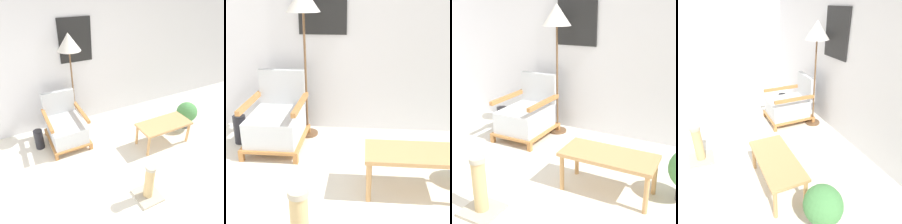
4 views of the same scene
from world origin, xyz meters
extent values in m
plane|color=silver|center=(0.00, 0.00, 0.00)|extent=(14.00, 14.00, 0.00)
cube|color=silver|center=(0.00, 2.53, 1.35)|extent=(8.00, 0.06, 2.70)
cube|color=black|center=(-0.26, 2.48, 1.55)|extent=(0.56, 0.02, 0.72)
cube|color=#B2753D|center=(-1.01, 1.54, 0.05)|extent=(0.05, 0.05, 0.09)
cube|color=#B2753D|center=(-0.44, 1.54, 0.05)|extent=(0.05, 0.05, 0.09)
cube|color=#B2753D|center=(-1.01, 2.26, 0.05)|extent=(0.05, 0.05, 0.09)
cube|color=#B2753D|center=(-0.44, 2.26, 0.05)|extent=(0.05, 0.05, 0.09)
cube|color=#B2753D|center=(-0.73, 1.90, 0.11)|extent=(0.62, 0.77, 0.03)
cube|color=silver|center=(-0.73, 1.88, 0.26)|extent=(0.54, 0.67, 0.28)
cube|color=silver|center=(-0.73, 2.25, 0.61)|extent=(0.54, 0.08, 0.41)
cube|color=#B2753D|center=(-1.01, 1.90, 0.52)|extent=(0.05, 0.71, 0.05)
cube|color=#B2753D|center=(-0.44, 1.90, 0.52)|extent=(0.05, 0.71, 0.05)
cylinder|color=brown|center=(-0.44, 2.26, 0.01)|extent=(0.25, 0.25, 0.03)
cylinder|color=brown|center=(-0.44, 2.26, 0.74)|extent=(0.03, 0.03, 1.43)
cone|color=silver|center=(-0.44, 2.26, 1.59)|extent=(0.37, 0.37, 0.28)
cube|color=tan|center=(0.71, 1.15, 0.38)|extent=(0.89, 0.41, 0.04)
cylinder|color=tan|center=(0.30, 0.99, 0.18)|extent=(0.04, 0.04, 0.36)
cylinder|color=tan|center=(1.11, 0.99, 0.18)|extent=(0.04, 0.04, 0.36)
cylinder|color=tan|center=(0.30, 1.32, 0.18)|extent=(0.04, 0.04, 0.36)
cylinder|color=tan|center=(1.11, 1.32, 0.18)|extent=(0.04, 0.04, 0.36)
cylinder|color=black|center=(-1.18, 1.96, 0.17)|extent=(0.15, 0.15, 0.33)
cylinder|color=#4C4C51|center=(1.40, 1.35, 0.08)|extent=(0.19, 0.19, 0.16)
sphere|color=#4C8E4C|center=(1.40, 1.35, 0.32)|extent=(0.37, 0.37, 0.37)
cube|color=#B2A893|center=(-0.14, 0.35, 0.01)|extent=(0.32, 0.32, 0.03)
cylinder|color=tan|center=(-0.14, 0.35, 0.26)|extent=(0.12, 0.12, 0.46)
cylinder|color=#B2A893|center=(-0.14, 0.35, 0.51)|extent=(0.14, 0.14, 0.04)
camera|label=1|loc=(-1.40, -1.10, 2.39)|focal=35.00mm
camera|label=2|loc=(0.24, -1.22, 1.65)|focal=50.00mm
camera|label=3|loc=(1.54, -1.34, 1.70)|focal=50.00mm
camera|label=4|loc=(2.55, 0.53, 1.97)|focal=35.00mm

